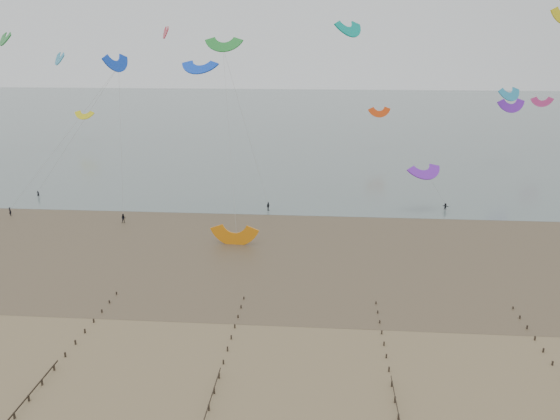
% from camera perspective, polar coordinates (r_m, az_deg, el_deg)
% --- Properties ---
extents(ground, '(500.00, 500.00, 0.00)m').
position_cam_1_polar(ground, '(66.54, -8.82, -13.70)').
color(ground, brown).
rests_on(ground, ground).
extents(sea_and_shore, '(500.00, 665.00, 0.03)m').
position_cam_1_polar(sea_and_shore, '(97.73, -6.62, -3.20)').
color(sea_and_shore, '#475654').
rests_on(sea_and_shore, ground).
extents(kitesurfer_lead, '(0.77, 0.67, 1.78)m').
position_cam_1_polar(kitesurfer_lead, '(123.28, -26.37, -0.15)').
color(kitesurfer_lead, black).
rests_on(kitesurfer_lead, ground).
extents(kitesurfers, '(139.18, 26.44, 1.84)m').
position_cam_1_polar(kitesurfers, '(107.80, 4.86, -0.70)').
color(kitesurfers, black).
rests_on(kitesurfers, ground).
extents(grounded_kite, '(7.49, 6.06, 3.90)m').
position_cam_1_polar(grounded_kite, '(95.62, -4.75, -3.62)').
color(grounded_kite, orange).
rests_on(grounded_kite, ground).
extents(kites_airborne, '(240.01, 109.65, 35.19)m').
position_cam_1_polar(kites_airborne, '(148.35, -7.06, 12.51)').
color(kites_airborne, '#177C25').
rests_on(kites_airborne, ground).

